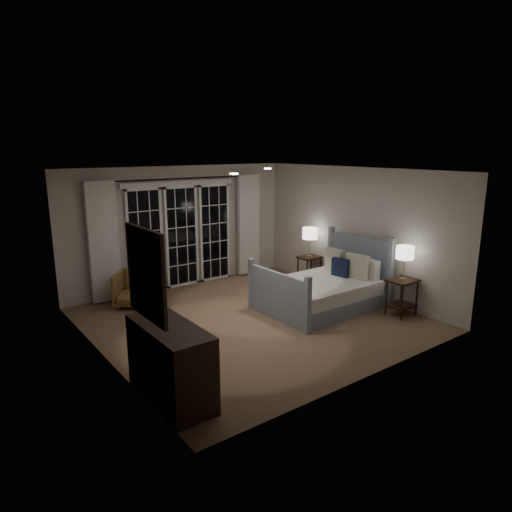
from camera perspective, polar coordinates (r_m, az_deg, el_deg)
floor at (r=7.86m, az=-0.54°, el=-7.91°), size 5.00×5.00×0.00m
ceiling at (r=7.33m, az=-0.59°, el=10.61°), size 5.00×5.00×0.00m
wall_left at (r=6.39m, az=-18.98°, el=-1.92°), size 0.02×5.00×2.50m
wall_right at (r=9.17m, az=12.18°, el=3.01°), size 0.02×5.00×2.50m
wall_back at (r=9.59m, az=-9.42°, el=3.59°), size 5.00×0.02×2.50m
wall_front at (r=5.73m, az=14.36°, el=-3.33°), size 5.00×0.02×2.50m
french_doors at (r=9.58m, az=-9.28°, el=2.61°), size 2.50×0.04×2.20m
curtain_rod at (r=9.39m, az=-9.37°, el=9.53°), size 3.50×0.03×0.03m
curtain_left at (r=8.88m, az=-18.52°, el=1.62°), size 0.55×0.10×2.25m
curtain_right at (r=10.36m, az=-0.96°, el=3.93°), size 0.55×0.10×2.25m
downlight_a at (r=8.29m, az=1.47°, el=10.87°), size 0.12×0.12×0.01m
downlight_b at (r=6.66m, az=-2.76°, el=10.22°), size 0.12×0.12×0.01m
bed at (r=8.44m, az=8.37°, el=-4.28°), size 2.08×1.48×1.20m
nightstand_left at (r=8.30m, az=17.79°, el=-4.27°), size 0.50×0.40×0.65m
nightstand_right at (r=9.83m, az=6.66°, el=-1.22°), size 0.46×0.36×0.59m
lamp_left at (r=8.13m, az=18.13°, el=0.36°), size 0.30×0.30×0.58m
lamp_right at (r=9.68m, az=6.77°, el=2.80°), size 0.32×0.32×0.62m
armchair at (r=8.70m, az=-14.71°, el=-3.96°), size 0.99×0.99×0.65m
dresser at (r=5.47m, az=-10.62°, el=-12.97°), size 0.54×1.28×0.91m
mirror at (r=4.99m, az=-13.59°, el=-2.22°), size 0.05×0.85×1.00m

